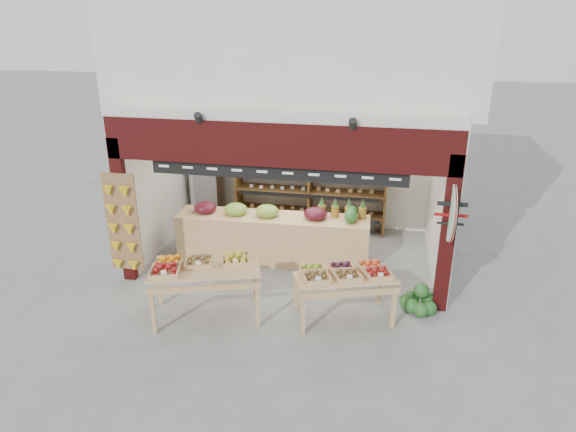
{
  "coord_description": "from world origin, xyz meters",
  "views": [
    {
      "loc": [
        1.7,
        -8.72,
        4.6
      ],
      "look_at": [
        0.04,
        -0.2,
        1.12
      ],
      "focal_mm": 32.0,
      "sensor_mm": 36.0,
      "label": 1
    }
  ],
  "objects_px": {
    "cardboard_stack": "(238,231)",
    "mid_counter": "(272,236)",
    "watermelon_pile": "(419,302)",
    "display_table_left": "(198,268)",
    "refrigerator": "(210,186)",
    "back_shelving": "(310,176)",
    "display_table_right": "(344,275)"
  },
  "relations": [
    {
      "from": "refrigerator",
      "to": "display_table_right",
      "type": "distance_m",
      "value": 4.84
    },
    {
      "from": "refrigerator",
      "to": "display_table_right",
      "type": "xyz_separation_m",
      "value": [
        3.38,
        -3.46,
        -0.1
      ]
    },
    {
      "from": "back_shelving",
      "to": "mid_counter",
      "type": "relative_size",
      "value": 0.89
    },
    {
      "from": "refrigerator",
      "to": "watermelon_pile",
      "type": "bearing_deg",
      "value": -23.27
    },
    {
      "from": "cardboard_stack",
      "to": "display_table_left",
      "type": "height_order",
      "value": "display_table_left"
    },
    {
      "from": "back_shelving",
      "to": "display_table_left",
      "type": "xyz_separation_m",
      "value": [
        -1.2,
        -3.85,
        -0.42
      ]
    },
    {
      "from": "back_shelving",
      "to": "watermelon_pile",
      "type": "xyz_separation_m",
      "value": [
        2.29,
        -3.08,
        -1.08
      ]
    },
    {
      "from": "display_table_left",
      "to": "watermelon_pile",
      "type": "distance_m",
      "value": 3.63
    },
    {
      "from": "back_shelving",
      "to": "cardboard_stack",
      "type": "relative_size",
      "value": 3.35
    },
    {
      "from": "back_shelving",
      "to": "watermelon_pile",
      "type": "bearing_deg",
      "value": -53.44
    },
    {
      "from": "refrigerator",
      "to": "watermelon_pile",
      "type": "distance_m",
      "value": 5.54
    },
    {
      "from": "watermelon_pile",
      "to": "display_table_left",
      "type": "bearing_deg",
      "value": -167.63
    },
    {
      "from": "cardboard_stack",
      "to": "display_table_right",
      "type": "xyz_separation_m",
      "value": [
        2.47,
        -2.47,
        0.51
      ]
    },
    {
      "from": "cardboard_stack",
      "to": "mid_counter",
      "type": "bearing_deg",
      "value": -37.0
    },
    {
      "from": "display_table_left",
      "to": "display_table_right",
      "type": "distance_m",
      "value": 2.31
    },
    {
      "from": "mid_counter",
      "to": "display_table_left",
      "type": "distance_m",
      "value": 2.26
    },
    {
      "from": "cardboard_stack",
      "to": "mid_counter",
      "type": "relative_size",
      "value": 0.27
    },
    {
      "from": "display_table_left",
      "to": "watermelon_pile",
      "type": "height_order",
      "value": "display_table_left"
    },
    {
      "from": "watermelon_pile",
      "to": "mid_counter",
      "type": "bearing_deg",
      "value": 153.99
    },
    {
      "from": "back_shelving",
      "to": "display_table_right",
      "type": "relative_size",
      "value": 1.95
    },
    {
      "from": "refrigerator",
      "to": "cardboard_stack",
      "type": "relative_size",
      "value": 1.74
    },
    {
      "from": "refrigerator",
      "to": "watermelon_pile",
      "type": "xyz_separation_m",
      "value": [
        4.58,
        -3.02,
        -0.71
      ]
    },
    {
      "from": "back_shelving",
      "to": "refrigerator",
      "type": "bearing_deg",
      "value": -178.4
    },
    {
      "from": "cardboard_stack",
      "to": "mid_counter",
      "type": "height_order",
      "value": "mid_counter"
    },
    {
      "from": "mid_counter",
      "to": "watermelon_pile",
      "type": "bearing_deg",
      "value": -26.01
    },
    {
      "from": "refrigerator",
      "to": "display_table_left",
      "type": "height_order",
      "value": "refrigerator"
    },
    {
      "from": "display_table_right",
      "to": "back_shelving",
      "type": "bearing_deg",
      "value": 107.12
    },
    {
      "from": "cardboard_stack",
      "to": "mid_counter",
      "type": "xyz_separation_m",
      "value": [
        0.9,
        -0.68,
        0.25
      ]
    },
    {
      "from": "watermelon_pile",
      "to": "display_table_right",
      "type": "bearing_deg",
      "value": -159.75
    },
    {
      "from": "refrigerator",
      "to": "display_table_left",
      "type": "relative_size",
      "value": 0.91
    },
    {
      "from": "display_table_right",
      "to": "display_table_left",
      "type": "bearing_deg",
      "value": -171.98
    },
    {
      "from": "back_shelving",
      "to": "mid_counter",
      "type": "bearing_deg",
      "value": -105.35
    }
  ]
}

